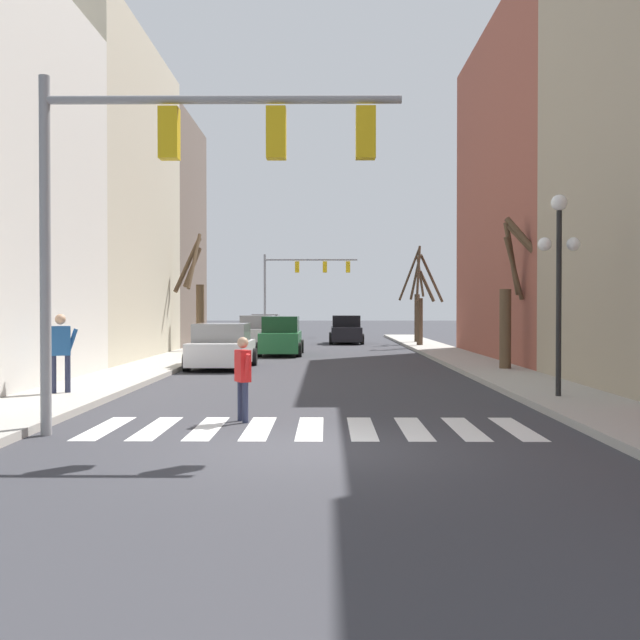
# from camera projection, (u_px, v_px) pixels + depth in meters

# --- Properties ---
(ground_plane) EXTENTS (240.00, 240.00, 0.00)m
(ground_plane) POSITION_uv_depth(u_px,v_px,m) (307.00, 449.00, 11.14)
(ground_plane) COLOR #38383D
(building_row_left) EXTENTS (6.00, 39.17, 12.93)m
(building_row_left) POSITION_uv_depth(u_px,v_px,m) (23.00, 188.00, 24.87)
(building_row_left) COLOR #515B66
(building_row_left) RESTS_ON ground_plane
(crosswalk_stripes) EXTENTS (7.65, 2.60, 0.01)m
(crosswalk_stripes) POSITION_uv_depth(u_px,v_px,m) (310.00, 428.00, 13.07)
(crosswalk_stripes) COLOR white
(crosswalk_stripes) RESTS_ON ground_plane
(traffic_signal_near) EXTENTS (5.95, 0.28, 5.92)m
(traffic_signal_near) POSITION_uv_depth(u_px,v_px,m) (179.00, 170.00, 12.27)
(traffic_signal_near) COLOR gray
(traffic_signal_near) RESTS_ON ground_plane
(traffic_signal_far) EXTENTS (7.04, 0.28, 6.18)m
(traffic_signal_far) POSITION_uv_depth(u_px,v_px,m) (300.00, 275.00, 56.15)
(traffic_signal_far) COLOR gray
(traffic_signal_far) RESTS_ON ground_plane
(street_lamp_right_corner) EXTENTS (0.95, 0.36, 4.48)m
(street_lamp_right_corner) POSITION_uv_depth(u_px,v_px,m) (559.00, 254.00, 16.60)
(street_lamp_right_corner) COLOR black
(street_lamp_right_corner) RESTS_ON sidewalk_right
(car_driving_toward_lane) EXTENTS (2.20, 4.20, 1.58)m
(car_driving_toward_lane) POSITION_uv_depth(u_px,v_px,m) (222.00, 347.00, 26.18)
(car_driving_toward_lane) COLOR white
(car_driving_toward_lane) RESTS_ON ground_plane
(car_driving_away_lane) EXTENTS (2.03, 4.17, 1.69)m
(car_driving_away_lane) POSITION_uv_depth(u_px,v_px,m) (346.00, 331.00, 44.78)
(car_driving_away_lane) COLOR black
(car_driving_away_lane) RESTS_ON ground_plane
(car_parked_right_near) EXTENTS (2.10, 4.32, 1.73)m
(car_parked_right_near) POSITION_uv_depth(u_px,v_px,m) (258.00, 333.00, 40.34)
(car_parked_right_near) COLOR silver
(car_parked_right_near) RESTS_ON ground_plane
(car_parked_left_far) EXTENTS (1.96, 4.58, 1.75)m
(car_parked_left_far) POSITION_uv_depth(u_px,v_px,m) (281.00, 337.00, 33.76)
(car_parked_left_far) COLOR #236B38
(car_parked_left_far) RESTS_ON ground_plane
(car_at_intersection) EXTENTS (1.99, 4.36, 1.76)m
(car_at_intersection) POSITION_uv_depth(u_px,v_px,m) (266.00, 329.00, 46.65)
(car_at_intersection) COLOR silver
(car_at_intersection) RESTS_ON ground_plane
(pedestrian_near_right_corner) EXTENTS (0.37, 0.64, 1.57)m
(pedestrian_near_right_corner) POSITION_uv_depth(u_px,v_px,m) (243.00, 372.00, 13.82)
(pedestrian_near_right_corner) COLOR #282D47
(pedestrian_near_right_corner) RESTS_ON ground_plane
(pedestrian_waiting_at_curb) EXTENTS (0.75, 0.42, 1.82)m
(pedestrian_waiting_at_curb) POSITION_uv_depth(u_px,v_px,m) (60.00, 346.00, 17.26)
(pedestrian_waiting_at_curb) COLOR #282D47
(pedestrian_waiting_at_curb) RESTS_ON sidewalk_left
(street_tree_right_near) EXTENTS (1.26, 2.03, 5.46)m
(street_tree_right_near) POSITION_uv_depth(u_px,v_px,m) (197.00, 297.00, 34.77)
(street_tree_right_near) COLOR brown
(street_tree_right_near) RESTS_ON sidewalk_left
(street_tree_left_near) EXTENTS (2.68, 2.68, 5.32)m
(street_tree_left_near) POSITION_uv_depth(u_px,v_px,m) (421.00, 300.00, 39.95)
(street_tree_left_near) COLOR #473828
(street_tree_left_near) RESTS_ON sidewalk_right
(street_tree_left_mid) EXTENTS (1.96, 2.05, 4.96)m
(street_tree_left_mid) POSITION_uv_depth(u_px,v_px,m) (515.00, 297.00, 24.22)
(street_tree_left_mid) COLOR brown
(street_tree_left_mid) RESTS_ON sidewalk_right
(street_tree_right_mid) EXTENTS (1.09, 2.37, 5.05)m
(street_tree_right_mid) POSITION_uv_depth(u_px,v_px,m) (417.00, 307.00, 44.04)
(street_tree_right_mid) COLOR #473828
(street_tree_right_mid) RESTS_ON sidewalk_right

